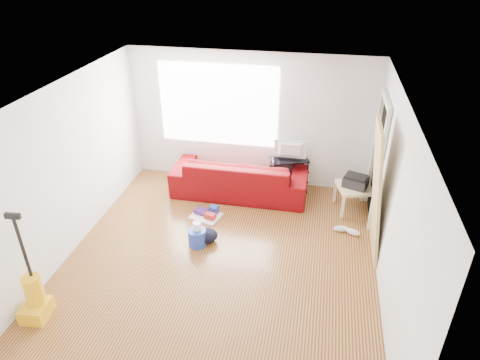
% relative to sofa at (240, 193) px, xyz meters
% --- Properties ---
extents(room, '(4.51, 5.01, 2.51)m').
position_rel_sofa_xyz_m(room, '(0.16, -1.80, 1.25)').
color(room, '#542B16').
rests_on(room, ground).
extents(sofa, '(2.45, 0.96, 0.72)m').
position_rel_sofa_xyz_m(sofa, '(0.00, 0.00, 0.00)').
color(sofa, '#5A0406').
rests_on(sofa, ground).
extents(tv_stand, '(0.76, 0.59, 0.67)m').
position_rel_sofa_xyz_m(tv_stand, '(0.87, 0.27, 0.34)').
color(tv_stand, black).
rests_on(tv_stand, ground).
extents(tv, '(0.59, 0.08, 0.34)m').
position_rel_sofa_xyz_m(tv, '(0.87, 0.27, 0.84)').
color(tv, black).
rests_on(tv, tv_stand).
extents(side_table, '(0.69, 0.69, 0.46)m').
position_rel_sofa_xyz_m(side_table, '(2.04, -0.14, 0.38)').
color(side_table, beige).
rests_on(side_table, ground).
extents(printer, '(0.47, 0.41, 0.21)m').
position_rel_sofa_xyz_m(printer, '(2.04, -0.14, 0.56)').
color(printer, black).
rests_on(printer, side_table).
extents(bucket, '(0.32, 0.32, 0.28)m').
position_rel_sofa_xyz_m(bucket, '(-0.34, -1.66, 0.00)').
color(bucket, '#1F3DAE').
rests_on(bucket, ground).
extents(toilet_paper, '(0.13, 0.13, 0.12)m').
position_rel_sofa_xyz_m(toilet_paper, '(-0.34, -1.63, 0.20)').
color(toilet_paper, white).
rests_on(toilet_paper, bucket).
extents(cleaning_tray, '(0.57, 0.50, 0.17)m').
position_rel_sofa_xyz_m(cleaning_tray, '(-0.40, -0.89, 0.05)').
color(cleaning_tray, white).
rests_on(cleaning_tray, ground).
extents(backpack, '(0.47, 0.42, 0.22)m').
position_rel_sofa_xyz_m(backpack, '(-0.24, -1.55, 0.00)').
color(backpack, black).
rests_on(backpack, ground).
extents(sneakers, '(0.44, 0.23, 0.10)m').
position_rel_sofa_xyz_m(sneakers, '(1.94, -0.89, 0.05)').
color(sneakers, silver).
rests_on(sneakers, ground).
extents(vacuum, '(0.34, 0.38, 1.50)m').
position_rel_sofa_xyz_m(vacuum, '(-1.91, -3.42, 0.28)').
color(vacuum, '#E8A812').
rests_on(vacuum, ground).
extents(door_panel, '(0.26, 0.83, 2.08)m').
position_rel_sofa_xyz_m(door_panel, '(2.22, -1.34, 0.00)').
color(door_panel, tan).
rests_on(door_panel, ground).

